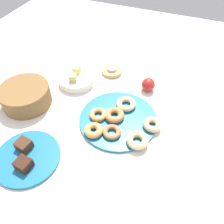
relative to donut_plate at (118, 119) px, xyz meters
name	(u,v)px	position (x,y,z in m)	size (l,w,h in m)	color
ground_plane	(118,120)	(0.00, 0.00, -0.01)	(2.40, 2.40, 0.00)	white
donut_plate	(118,119)	(0.00, 0.00, 0.00)	(0.35, 0.35, 0.01)	#1E6B93
donut_0	(94,130)	(-0.11, 0.07, 0.02)	(0.08, 0.08, 0.03)	tan
donut_1	(114,115)	(0.00, 0.02, 0.02)	(0.09, 0.09, 0.03)	#C6844C
donut_2	(137,140)	(-0.09, -0.12, 0.02)	(0.09, 0.09, 0.03)	#EABC84
donut_3	(98,115)	(-0.02, 0.09, 0.02)	(0.08, 0.08, 0.02)	tan
donut_4	(112,132)	(-0.09, -0.01, 0.02)	(0.08, 0.08, 0.02)	#B27547
donut_5	(126,104)	(0.09, -0.01, 0.02)	(0.09, 0.09, 0.03)	#EABC84
donut_6	(152,124)	(0.01, -0.15, 0.02)	(0.08, 0.08, 0.03)	#EABC84
cake_plate	(27,158)	(-0.32, 0.26, 0.00)	(0.26, 0.26, 0.01)	#1E6B93
brownie_near	(23,164)	(-0.36, 0.24, 0.03)	(0.05, 0.06, 0.04)	#381E14
brownie_far	(24,145)	(-0.29, 0.30, 0.03)	(0.05, 0.06, 0.04)	#472819
candle_holder	(112,71)	(0.32, 0.16, 0.00)	(0.11, 0.11, 0.02)	tan
tealight	(112,69)	(0.32, 0.16, 0.02)	(0.05, 0.05, 0.01)	silver
basket	(26,96)	(-0.06, 0.45, 0.04)	(0.23, 0.23, 0.09)	brown
fruit_bowl	(77,80)	(0.17, 0.30, 0.01)	(0.19, 0.19, 0.04)	silver
melon_chunk_left	(73,78)	(0.14, 0.30, 0.05)	(0.04, 0.04, 0.04)	#DBD67A
melon_chunk_right	(76,70)	(0.20, 0.31, 0.05)	(0.04, 0.04, 0.04)	#DBD67A
apple	(148,85)	(0.25, -0.07, 0.03)	(0.07, 0.07, 0.07)	red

